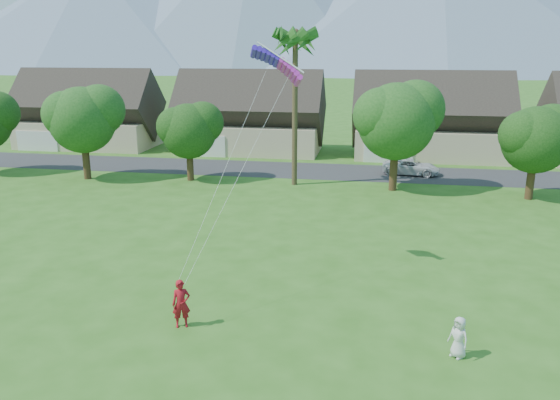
% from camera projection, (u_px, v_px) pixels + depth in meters
% --- Properties ---
extents(ground, '(500.00, 500.00, 0.00)m').
position_uv_depth(ground, '(228.00, 391.00, 17.97)').
color(ground, '#2D6019').
rests_on(ground, ground).
extents(street, '(90.00, 7.00, 0.01)m').
position_uv_depth(street, '(324.00, 171.00, 50.25)').
color(street, '#2D2D30').
rests_on(street, ground).
extents(kite_flyer, '(0.86, 0.72, 2.01)m').
position_uv_depth(kite_flyer, '(181.00, 304.00, 21.88)').
color(kite_flyer, maroon).
rests_on(kite_flyer, ground).
extents(watcher, '(0.91, 0.89, 1.58)m').
position_uv_depth(watcher, '(459.00, 337.00, 19.75)').
color(watcher, silver).
rests_on(watcher, ground).
extents(parked_car, '(5.22, 2.84, 1.39)m').
position_uv_depth(parked_car, '(411.00, 167.00, 48.79)').
color(parked_car, silver).
rests_on(parked_car, ground).
extents(mountain_ridge, '(540.00, 240.00, 70.00)m').
position_uv_depth(mountain_ridge, '(393.00, 9.00, 255.35)').
color(mountain_ridge, slate).
rests_on(mountain_ridge, ground).
extents(houses_row, '(72.75, 8.19, 8.86)m').
position_uv_depth(houses_row, '(338.00, 122.00, 57.79)').
color(houses_row, beige).
rests_on(houses_row, ground).
extents(tree_row, '(62.27, 6.67, 8.45)m').
position_uv_depth(tree_row, '(304.00, 127.00, 43.36)').
color(tree_row, '#47301C').
rests_on(tree_row, ground).
extents(fan_palm, '(3.00, 3.00, 13.80)m').
position_uv_depth(fan_palm, '(295.00, 37.00, 42.21)').
color(fan_palm, '#4C3D26').
rests_on(fan_palm, ground).
extents(parafoil_kite, '(2.70, 1.08, 0.50)m').
position_uv_depth(parafoil_kite, '(279.00, 62.00, 25.29)').
color(parafoil_kite, '#3D1AC6').
rests_on(parafoil_kite, ground).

